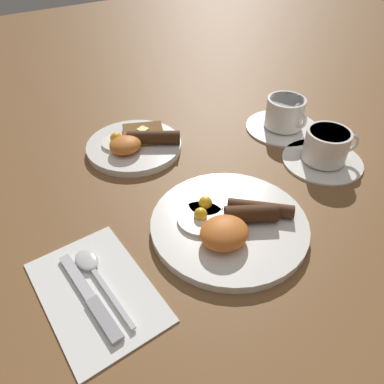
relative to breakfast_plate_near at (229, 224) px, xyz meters
name	(u,v)px	position (x,y,z in m)	size (l,w,h in m)	color
ground_plane	(229,228)	(0.00, 0.00, -0.01)	(3.00, 3.00, 0.00)	brown
breakfast_plate_near	(229,224)	(0.00, 0.00, 0.00)	(0.26, 0.26, 0.05)	white
breakfast_plate_far	(135,144)	(-0.03, 0.30, 0.00)	(0.20, 0.20, 0.04)	white
teacup_near	(326,150)	(0.28, 0.05, 0.02)	(0.16, 0.16, 0.07)	white
teacup_far	(284,117)	(0.30, 0.19, 0.02)	(0.17, 0.17, 0.07)	white
napkin	(97,292)	(-0.23, 0.00, -0.01)	(0.14, 0.21, 0.01)	white
knife	(92,299)	(-0.24, -0.01, -0.01)	(0.03, 0.17, 0.01)	silver
spoon	(92,268)	(-0.22, 0.04, 0.00)	(0.04, 0.16, 0.01)	silver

